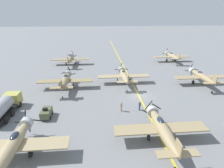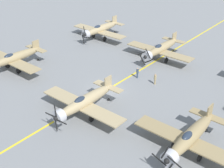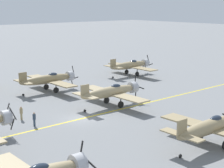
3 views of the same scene
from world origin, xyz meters
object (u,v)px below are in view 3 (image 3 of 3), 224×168
object	(u,v)px
ground_crew_inspecting	(21,113)
airplane_mid_right	(211,127)
ground_crew_walking	(34,119)
airplane_mid_center	(112,92)
airplane_mid_left	(49,79)
airplane_far_left	(131,65)

from	to	relation	value
ground_crew_inspecting	airplane_mid_right	bearing A→B (deg)	27.22
ground_crew_walking	ground_crew_inspecting	xyz separation A→B (m)	(-3.15, -0.01, 0.01)
airplane_mid_center	airplane_mid_left	bearing A→B (deg)	-174.01
ground_crew_walking	airplane_mid_right	bearing A→B (deg)	31.41
airplane_far_left	airplane_mid_right	world-z (taller)	airplane_mid_right
airplane_far_left	airplane_mid_right	bearing A→B (deg)	-15.90
airplane_mid_left	ground_crew_inspecting	bearing A→B (deg)	-39.03
airplane_mid_left	ground_crew_walking	distance (m)	17.39
airplane_mid_center	airplane_mid_right	xyz separation A→B (m)	(17.56, -2.16, 0.00)
airplane_mid_center	ground_crew_inspecting	world-z (taller)	airplane_mid_center
airplane_mid_center	airplane_mid_right	size ratio (longest dim) A/B	1.00
airplane_far_left	ground_crew_inspecting	world-z (taller)	airplane_far_left
airplane_mid_right	ground_crew_walking	distance (m)	19.62
airplane_mid_left	ground_crew_walking	bearing A→B (deg)	-31.76
airplane_mid_left	airplane_far_left	bearing A→B (deg)	99.62
airplane_mid_center	ground_crew_walking	bearing A→B (deg)	-88.78
airplane_mid_left	airplane_mid_right	xyz separation A→B (m)	(30.62, -0.17, 0.00)
ground_crew_inspecting	airplane_far_left	bearing A→B (deg)	112.51
airplane_mid_center	ground_crew_inspecting	distance (m)	12.64
airplane_mid_center	airplane_mid_right	bearing A→B (deg)	-9.67
ground_crew_walking	ground_crew_inspecting	bearing A→B (deg)	-179.79
airplane_far_left	airplane_mid_center	bearing A→B (deg)	-34.54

